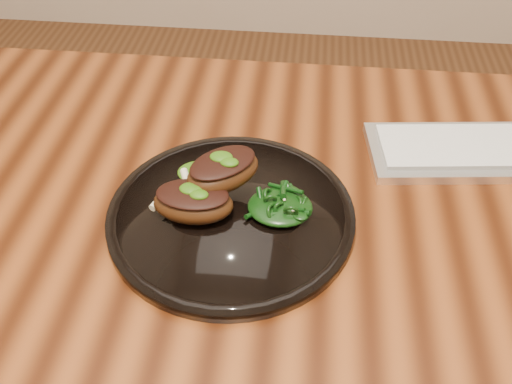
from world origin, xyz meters
TOP-DOWN VIEW (x-y plane):
  - desk at (0.00, 0.00)m, footprint 1.60×0.80m
  - plate at (-0.12, -0.01)m, footprint 0.32×0.32m
  - lamb_chop_front at (-0.16, -0.02)m, footprint 0.11×0.07m
  - lamb_chop_back at (-0.13, 0.02)m, footprint 0.12×0.12m
  - herb_smear at (-0.16, 0.06)m, footprint 0.09×0.06m
  - greens_heap at (-0.05, -0.01)m, footprint 0.08×0.08m

SIDE VIEW (x-z plane):
  - desk at x=0.00m, z-range 0.29..1.04m
  - plate at x=-0.12m, z-range 0.75..0.77m
  - herb_smear at x=-0.16m, z-range 0.77..0.77m
  - greens_heap at x=-0.05m, z-range 0.77..0.80m
  - lamb_chop_front at x=-0.16m, z-range 0.77..0.81m
  - lamb_chop_back at x=-0.13m, z-range 0.79..0.83m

